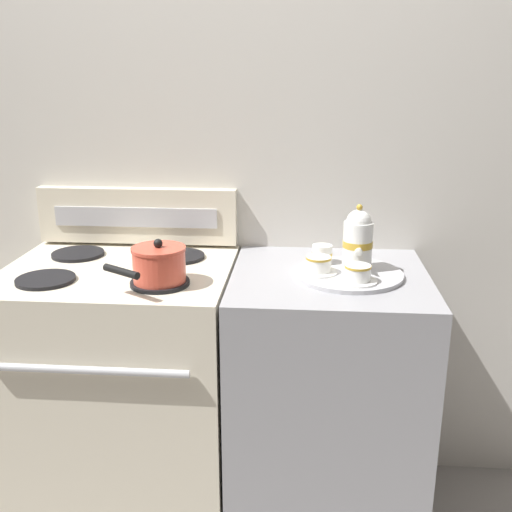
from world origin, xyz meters
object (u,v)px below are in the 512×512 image
(teapot, at_px, (358,240))
(teacup_left, at_px, (358,274))
(teacup_right, at_px, (318,265))
(stove, at_px, (125,392))
(saucepan, at_px, (158,264))
(serving_tray, at_px, (348,274))
(creamer_jug, at_px, (322,254))

(teapot, bearing_deg, teacup_left, -93.22)
(teacup_right, bearing_deg, teacup_left, -33.49)
(stove, relative_size, teacup_right, 7.62)
(saucepan, bearing_deg, teapot, 14.55)
(teapot, bearing_deg, serving_tray, -134.41)
(saucepan, xyz_separation_m, creamer_jug, (0.50, 0.22, -0.02))
(creamer_jug, bearing_deg, teacup_right, -97.64)
(serving_tray, height_order, teacup_right, teacup_right)
(teapot, height_order, teacup_right, teapot)
(teacup_left, distance_m, creamer_jug, 0.21)
(stove, distance_m, creamer_jug, 0.85)
(saucepan, bearing_deg, teacup_left, 3.71)
(teapot, height_order, teacup_left, teapot)
(stove, bearing_deg, teacup_left, -7.39)
(teapot, relative_size, teacup_left, 1.76)
(serving_tray, distance_m, teapot, 0.11)
(stove, xyz_separation_m, saucepan, (0.18, -0.14, 0.53))
(serving_tray, height_order, creamer_jug, creamer_jug)
(teacup_right, xyz_separation_m, creamer_jug, (0.01, 0.10, 0.00))
(stove, bearing_deg, teacup_right, -2.08)
(stove, height_order, saucepan, saucepan)
(saucepan, distance_m, serving_tray, 0.60)
(saucepan, xyz_separation_m, teapot, (0.61, 0.16, 0.05))
(stove, xyz_separation_m, teapot, (0.79, 0.02, 0.57))
(serving_tray, xyz_separation_m, teacup_left, (0.02, -0.09, 0.03))
(serving_tray, bearing_deg, stove, 179.22)
(teacup_left, distance_m, teacup_right, 0.14)
(stove, distance_m, teacup_right, 0.83)
(teacup_right, relative_size, creamer_jug, 1.80)
(saucepan, xyz_separation_m, serving_tray, (0.58, 0.13, -0.06))
(teacup_left, bearing_deg, teacup_right, 146.51)
(stove, height_order, teacup_left, teacup_left)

